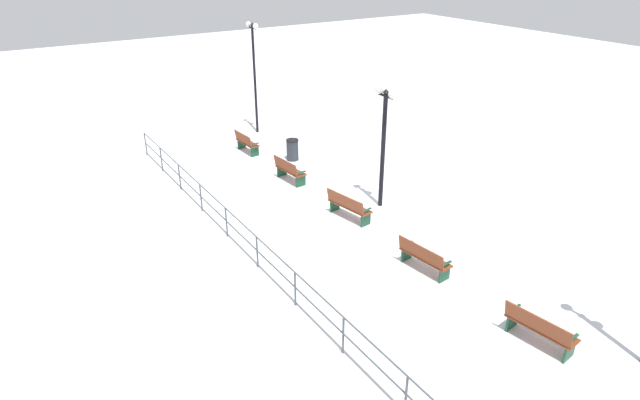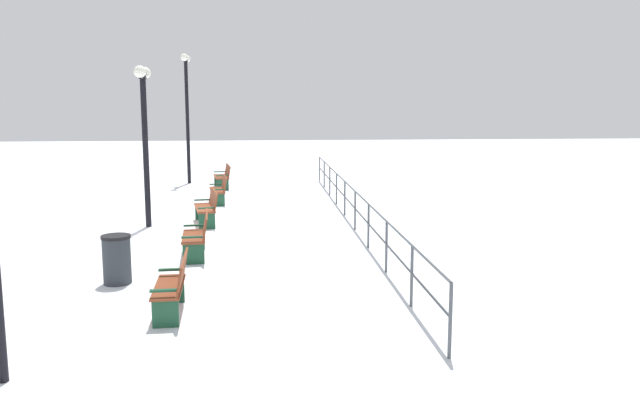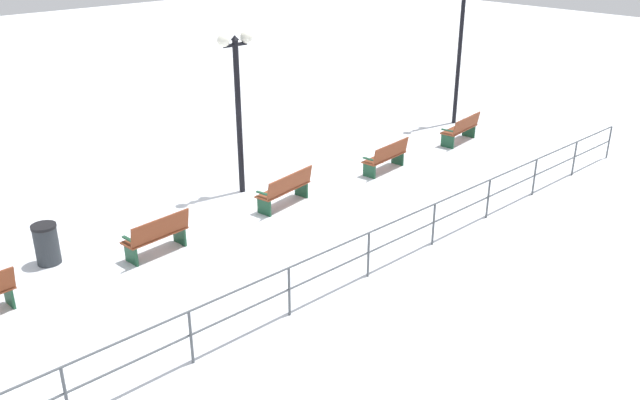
{
  "view_description": "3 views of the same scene",
  "coord_description": "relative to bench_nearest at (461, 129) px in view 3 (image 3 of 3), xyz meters",
  "views": [
    {
      "loc": [
        -9.59,
        -13.15,
        8.53
      ],
      "look_at": [
        -1.47,
        -0.51,
        1.27
      ],
      "focal_mm": 30.55,
      "sensor_mm": 36.0,
      "label": 1
    },
    {
      "loc": [
        -1.59,
        17.13,
        3.26
      ],
      "look_at": [
        -2.9,
        2.36,
        0.99
      ],
      "focal_mm": 35.34,
      "sensor_mm": 36.0,
      "label": 2
    },
    {
      "loc": [
        -12.14,
        10.02,
        6.96
      ],
      "look_at": [
        -1.55,
        0.2,
        0.72
      ],
      "focal_mm": 37.55,
      "sensor_mm": 36.0,
      "label": 3
    }
  ],
  "objects": [
    {
      "name": "waterfront_railing",
      "position": [
        -3.95,
        7.52,
        0.23
      ],
      "size": [
        0.05,
        19.2,
        1.03
      ],
      "color": "#4C5156",
      "rests_on": "ground"
    },
    {
      "name": "bench_third",
      "position": [
        -0.04,
        7.5,
        0.01
      ],
      "size": [
        0.8,
        1.73,
        0.92
      ],
      "rotation": [
        0.0,
        0.0,
        0.17
      ],
      "color": "brown",
      "rests_on": "ground"
    },
    {
      "name": "bench_nearest",
      "position": [
        0.0,
        0.0,
        0.0
      ],
      "size": [
        0.78,
        1.69,
        0.91
      ],
      "rotation": [
        0.0,
        0.0,
        0.14
      ],
      "color": "brown",
      "rests_on": "ground"
    },
    {
      "name": "lamppost_middle",
      "position": [
        1.51,
        7.73,
        2.44
      ],
      "size": [
        0.31,
        1.01,
        4.23
      ],
      "color": "black",
      "rests_on": "ground"
    },
    {
      "name": "trash_bin",
      "position": [
        1.1,
        13.19,
        -0.02
      ],
      "size": [
        0.53,
        0.53,
        0.9
      ],
      "color": "#2D3338",
      "rests_on": "ground"
    },
    {
      "name": "bench_second",
      "position": [
        -0.11,
        3.75,
        -0.01
      ],
      "size": [
        0.7,
        1.65,
        0.9
      ],
      "rotation": [
        0.0,
        0.0,
        0.11
      ],
      "color": "brown",
      "rests_on": "ground"
    },
    {
      "name": "ground_plane",
      "position": [
        -0.01,
        7.52,
        -0.47
      ],
      "size": [
        80.0,
        80.0,
        0.0
      ],
      "primitive_type": "plane",
      "color": "white",
      "rests_on": "ground"
    },
    {
      "name": "bench_fourth",
      "position": [
        -0.16,
        11.26,
        0.01
      ],
      "size": [
        0.67,
        1.51,
        0.94
      ],
      "rotation": [
        0.0,
        0.0,
        0.09
      ],
      "color": "brown",
      "rests_on": "ground"
    },
    {
      "name": "lamppost_near",
      "position": [
        1.51,
        -1.67,
        3.02
      ],
      "size": [
        0.29,
        1.13,
        5.24
      ],
      "color": "black",
      "rests_on": "ground"
    }
  ]
}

